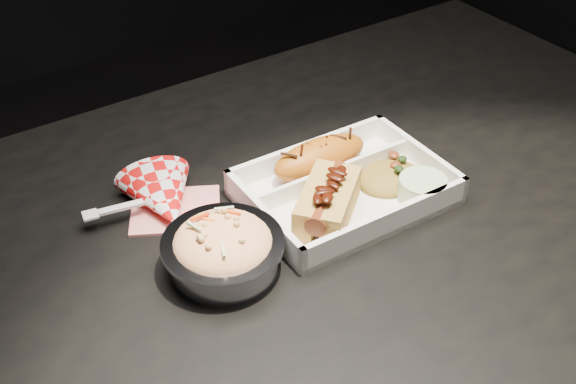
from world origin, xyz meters
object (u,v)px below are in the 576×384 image
Objects in this scene: dining_table at (334,262)px; fried_pastry at (320,157)px; food_tray at (344,191)px; foil_coleslaw_cup at (223,248)px; napkin_fork at (164,199)px; hotdog at (328,200)px.

dining_table is 0.14m from fried_pastry.
fried_pastry is (0.00, 0.06, 0.02)m from food_tray.
foil_coleslaw_cup is 0.13m from napkin_fork.
hotdog reaches higher than dining_table.
fried_pastry is (0.02, 0.07, 0.12)m from dining_table.
hotdog is at bearing -120.28° from fried_pastry.
foil_coleslaw_cup is at bearing -170.20° from food_tray.
napkin_fork is at bearing 146.11° from dining_table.
hotdog reaches higher than fried_pastry.
hotdog is at bearing -154.74° from dining_table.
food_tray is 0.06m from fried_pastry.
fried_pastry is 1.10× the size of hotdog.
food_tray is at bearing -10.13° from hotdog.
food_tray is at bearing -16.86° from napkin_fork.
dining_table is 0.21m from foil_coleslaw_cup.
fried_pastry is at bearing 23.25° from foil_coleslaw_cup.
foil_coleslaw_cup is (-0.15, -0.00, -0.00)m from hotdog.
foil_coleslaw_cup is 0.77× the size of napkin_fork.
dining_table is 0.10m from food_tray.
napkin_fork is at bearing 153.93° from food_tray.
napkin_fork reaches higher than hotdog.
food_tray is 1.85× the size of fried_pastry.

